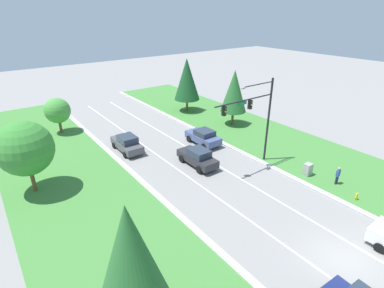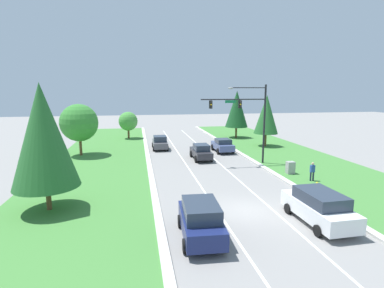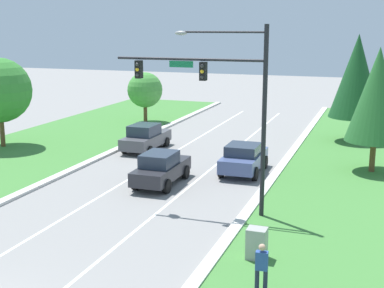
% 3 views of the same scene
% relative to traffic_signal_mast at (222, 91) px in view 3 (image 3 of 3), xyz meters
% --- Properties ---
extents(traffic_signal_mast, '(6.90, 0.41, 8.30)m').
position_rel_traffic_signal_mast_xyz_m(traffic_signal_mast, '(0.00, 0.00, 0.00)').
color(traffic_signal_mast, black).
rests_on(traffic_signal_mast, ground_plane).
extents(graphite_sedan, '(2.06, 4.64, 1.78)m').
position_rel_traffic_signal_mast_xyz_m(graphite_sedan, '(-8.29, 10.15, -4.60)').
color(graphite_sedan, '#4C4C51').
rests_on(graphite_sedan, ground_plane).
extents(slate_blue_sedan, '(2.18, 4.37, 1.71)m').
position_rel_traffic_signal_mast_xyz_m(slate_blue_sedan, '(-0.62, 6.72, -4.59)').
color(slate_blue_sedan, '#475684').
rests_on(slate_blue_sedan, ground_plane).
extents(charcoal_sedan, '(1.99, 4.56, 1.76)m').
position_rel_traffic_signal_mast_xyz_m(charcoal_sedan, '(-4.19, 3.10, -4.58)').
color(charcoal_sedan, '#28282D').
rests_on(charcoal_sedan, ground_plane).
extents(utility_cabinet, '(0.70, 0.60, 1.21)m').
position_rel_traffic_signal_mast_xyz_m(utility_cabinet, '(2.67, -4.42, -4.87)').
color(utility_cabinet, '#9E9E99').
rests_on(utility_cabinet, ground_plane).
extents(pedestrian, '(0.40, 0.25, 1.69)m').
position_rel_traffic_signal_mast_xyz_m(pedestrian, '(3.37, -6.84, -4.53)').
color(pedestrian, '#232842').
rests_on(pedestrian, ground_plane).
extents(conifer_near_right_tree, '(3.66, 3.66, 7.70)m').
position_rel_traffic_signal_mast_xyz_m(conifer_near_right_tree, '(4.76, 17.38, -0.71)').
color(conifer_near_right_tree, brown).
rests_on(conifer_near_right_tree, ground_plane).
extents(conifer_far_right_tree, '(3.29, 3.29, 7.13)m').
position_rel_traffic_signal_mast_xyz_m(conifer_far_right_tree, '(6.27, 9.28, -0.99)').
color(conifer_far_right_tree, brown).
rests_on(conifer_far_right_tree, ground_plane).
extents(oak_far_left_tree, '(3.01, 3.01, 4.37)m').
position_rel_traffic_signal_mast_xyz_m(oak_far_left_tree, '(-12.62, 19.65, -2.62)').
color(oak_far_left_tree, brown).
rests_on(oak_far_left_tree, ground_plane).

